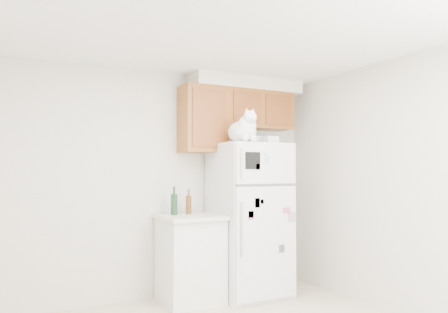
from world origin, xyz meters
TOP-DOWN VIEW (x-y plane):
  - room_shell at (0.12, 0.24)m, footprint 3.84×4.04m
  - refrigerator at (0.98, 1.61)m, footprint 0.76×0.78m
  - base_counter at (0.29, 1.68)m, footprint 0.64×0.64m
  - cat at (0.78, 1.39)m, footprint 0.35×0.51m
  - storage_box_back at (1.10, 1.70)m, footprint 0.22×0.19m
  - storage_box_front at (1.23, 1.54)m, footprint 0.15×0.11m
  - bottle_green at (0.15, 1.79)m, footprint 0.07×0.07m
  - bottle_amber at (0.32, 1.79)m, footprint 0.06×0.06m

SIDE VIEW (x-z plane):
  - base_counter at x=0.29m, z-range 0.00..0.92m
  - refrigerator at x=0.98m, z-range 0.00..1.70m
  - bottle_amber at x=0.32m, z-range 0.92..1.19m
  - bottle_green at x=0.15m, z-range 0.92..1.23m
  - room_shell at x=0.12m, z-range 0.41..2.93m
  - storage_box_front at x=1.23m, z-range 1.70..1.79m
  - storage_box_back at x=1.10m, z-range 1.70..1.80m
  - cat at x=0.78m, z-range 1.65..2.01m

